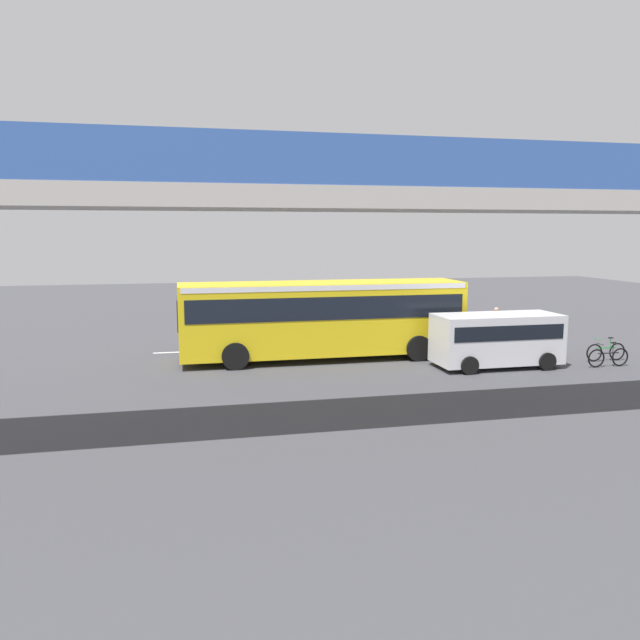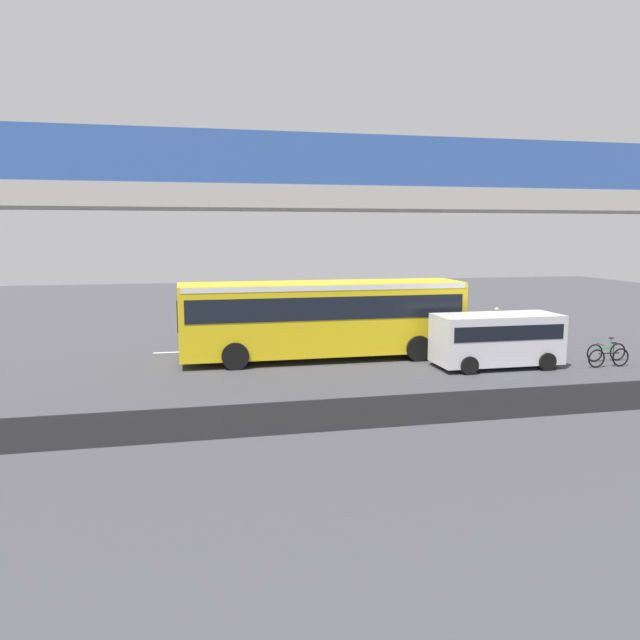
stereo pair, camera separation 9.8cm
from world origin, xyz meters
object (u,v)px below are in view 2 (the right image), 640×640
object	(u,v)px
bicycle_green	(606,352)
pedestrian	(496,327)
parked_van	(497,337)
traffic_sign	(182,303)
bicycle_black	(609,358)
city_bus	(323,313)

from	to	relation	value
bicycle_green	pedestrian	distance (m)	4.86
parked_van	traffic_sign	world-z (taller)	traffic_sign
bicycle_black	traffic_sign	distance (m)	18.30
parked_van	bicycle_green	world-z (taller)	parked_van
bicycle_green	bicycle_black	size ratio (longest dim) A/B	1.00
city_bus	parked_van	distance (m)	6.90
city_bus	parked_van	bearing A→B (deg)	154.27
parked_van	bicycle_black	bearing A→B (deg)	167.30
bicycle_black	bicycle_green	bearing A→B (deg)	-122.93
traffic_sign	pedestrian	bearing A→B (deg)	164.93
bicycle_black	pedestrian	bearing A→B (deg)	-67.00
city_bus	bicycle_black	size ratio (longest dim) A/B	6.52
city_bus	parked_van	world-z (taller)	city_bus
city_bus	bicycle_green	xyz separation A→B (m)	(-11.07, 2.95, -1.51)
bicycle_green	city_bus	bearing A→B (deg)	-14.91
city_bus	parked_van	size ratio (longest dim) A/B	2.40
pedestrian	parked_van	bearing A→B (deg)	61.94
traffic_sign	parked_van	bearing A→B (deg)	146.65
parked_van	bicycle_green	bearing A→B (deg)	-179.60
bicycle_green	traffic_sign	world-z (taller)	traffic_sign
bicycle_black	city_bus	bearing A→B (deg)	-20.68
parked_van	bicycle_black	distance (m)	4.42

